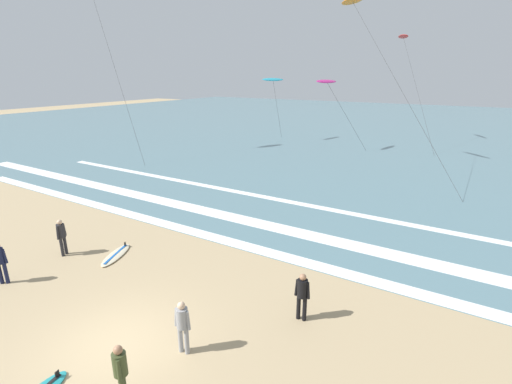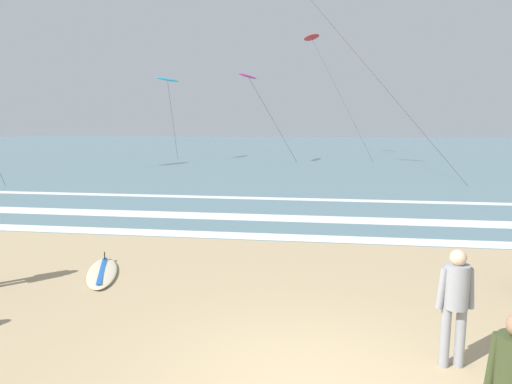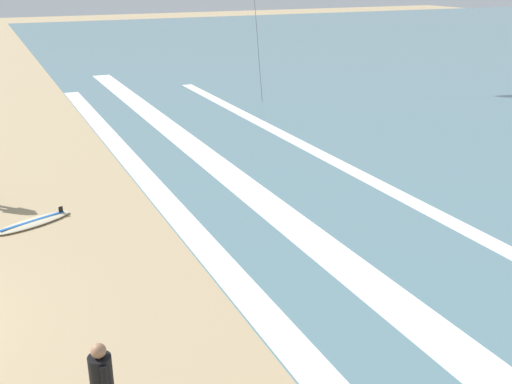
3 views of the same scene
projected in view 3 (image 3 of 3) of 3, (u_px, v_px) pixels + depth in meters
The scene contains 5 objects.
wave_foam_shoreline at pixel (235, 281), 12.69m from camera, with size 45.58×0.74×0.01m, color white.
wave_foam_mid_break at pixel (291, 223), 15.61m from camera, with size 50.85×1.05×0.01m, color white.
wave_foam_outer_break at pixel (506, 251), 14.07m from camera, with size 47.42×0.58×0.01m, color white.
surfer_foreground_main at pixel (102, 384), 8.11m from camera, with size 0.51×0.32×1.60m.
surfboard_left_pile at pixel (33, 222), 15.55m from camera, with size 1.36×2.17×0.25m.
Camera 3 is at (10.93, 2.94, 6.27)m, focal length 41.67 mm.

